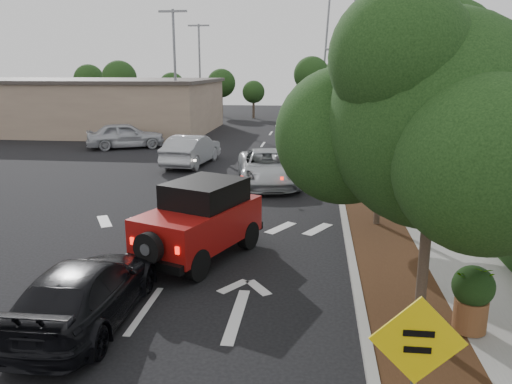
% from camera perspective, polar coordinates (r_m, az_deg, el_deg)
% --- Properties ---
extents(ground, '(120.00, 120.00, 0.00)m').
position_cam_1_polar(ground, '(11.29, -12.58, -13.03)').
color(ground, black).
rests_on(ground, ground).
extents(curb, '(0.20, 70.00, 0.15)m').
position_cam_1_polar(curb, '(22.04, 9.41, 0.74)').
color(curb, '#9E9B93').
rests_on(curb, ground).
extents(planting_strip, '(1.80, 70.00, 0.12)m').
position_cam_1_polar(planting_strip, '(22.11, 12.00, 0.62)').
color(planting_strip, black).
rests_on(planting_strip, ground).
extents(sidewalk, '(2.00, 70.00, 0.12)m').
position_cam_1_polar(sidewalk, '(22.37, 16.85, 0.47)').
color(sidewalk, gray).
rests_on(sidewalk, ground).
extents(hedge, '(0.80, 70.00, 0.80)m').
position_cam_1_polar(hedge, '(22.59, 20.40, 1.20)').
color(hedge, black).
rests_on(hedge, ground).
extents(commercial_building, '(22.00, 12.00, 4.00)m').
position_cam_1_polar(commercial_building, '(44.12, -19.73, 9.23)').
color(commercial_building, gray).
rests_on(commercial_building, ground).
extents(transmission_tower, '(7.00, 4.00, 28.00)m').
position_cam_1_polar(transmission_tower, '(57.72, 9.37, 8.81)').
color(transmission_tower, slate).
rests_on(transmission_tower, ground).
extents(street_tree_near, '(3.80, 3.80, 5.92)m').
position_cam_1_polar(street_tree_near, '(10.48, 17.92, -15.65)').
color(street_tree_near, black).
rests_on(street_tree_near, ground).
extents(street_tree_mid, '(3.20, 3.20, 5.32)m').
position_cam_1_polar(street_tree_mid, '(16.85, 13.55, -3.89)').
color(street_tree_mid, black).
rests_on(street_tree_mid, ground).
extents(street_tree_far, '(3.40, 3.40, 5.62)m').
position_cam_1_polar(street_tree_far, '(23.10, 11.78, 1.05)').
color(street_tree_far, black).
rests_on(street_tree_far, ground).
extents(light_pole_a, '(2.00, 0.22, 9.00)m').
position_cam_1_polar(light_pole_a, '(37.18, -8.94, 6.02)').
color(light_pole_a, slate).
rests_on(light_pole_a, ground).
extents(light_pole_b, '(2.00, 0.22, 9.00)m').
position_cam_1_polar(light_pole_b, '(48.97, -6.29, 8.00)').
color(light_pole_b, slate).
rests_on(light_pole_b, ground).
extents(red_jeep, '(3.09, 4.30, 2.10)m').
position_cam_1_polar(red_jeep, '(13.69, -6.01, -3.05)').
color(red_jeep, black).
rests_on(red_jeep, ground).
extents(silver_suv_ahead, '(3.48, 5.83, 1.52)m').
position_cam_1_polar(silver_suv_ahead, '(22.21, 1.38, 2.83)').
color(silver_suv_ahead, '#ADB1B5').
rests_on(silver_suv_ahead, ground).
extents(black_suv_oncoming, '(1.90, 4.57, 1.32)m').
position_cam_1_polar(black_suv_oncoming, '(10.88, -18.89, -10.71)').
color(black_suv_oncoming, black).
rests_on(black_suv_oncoming, ground).
extents(silver_sedan_oncoming, '(2.27, 5.07, 1.62)m').
position_cam_1_polar(silver_sedan_oncoming, '(26.92, -7.37, 4.80)').
color(silver_sedan_oncoming, '#A3A5AA').
rests_on(silver_sedan_oncoming, ground).
extents(parked_suv, '(5.26, 3.74, 1.66)m').
position_cam_1_polar(parked_suv, '(33.40, -14.68, 6.29)').
color(parked_suv, '#B7BAC0').
rests_on(parked_suv, ground).
extents(speed_hump_sign, '(1.13, 0.10, 2.41)m').
position_cam_1_polar(speed_hump_sign, '(6.52, 17.78, -18.14)').
color(speed_hump_sign, slate).
rests_on(speed_hump_sign, ground).
extents(terracotta_planter, '(0.79, 0.79, 1.38)m').
position_cam_1_polar(terracotta_planter, '(10.51, 23.52, -10.43)').
color(terracotta_planter, brown).
rests_on(terracotta_planter, ground).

